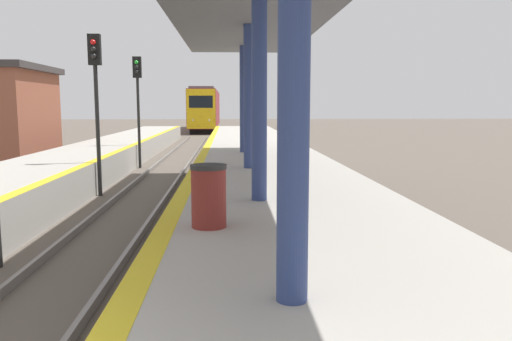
{
  "coord_description": "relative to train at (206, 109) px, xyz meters",
  "views": [
    {
      "loc": [
        2.57,
        -2.32,
        2.74
      ],
      "look_at": [
        3.57,
        16.08,
        0.34
      ],
      "focal_mm": 35.0,
      "sensor_mm": 36.0,
      "label": 1
    }
  ],
  "objects": [
    {
      "name": "train",
      "position": [
        0.0,
        0.0,
        0.0
      ],
      "size": [
        2.76,
        18.98,
        4.55
      ],
      "color": "black",
      "rests_on": "ground"
    },
    {
      "name": "signal_far",
      "position": [
        -1.37,
        -34.1,
        1.05
      ],
      "size": [
        0.36,
        0.31,
        4.84
      ],
      "color": "black",
      "rests_on": "ground"
    },
    {
      "name": "station_canopy",
      "position": [
        3.12,
        -44.88,
        2.54
      ],
      "size": [
        4.06,
        19.03,
        4.08
      ],
      "color": "navy",
      "rests_on": "platform_right"
    },
    {
      "name": "trash_bin",
      "position": [
        2.28,
        -49.26,
        -0.84
      ],
      "size": [
        0.52,
        0.52,
        0.89
      ],
      "color": "maroon",
      "rests_on": "platform_right"
    },
    {
      "name": "signal_mid",
      "position": [
        -1.38,
        -40.94,
        1.05
      ],
      "size": [
        0.36,
        0.31,
        4.84
      ],
      "color": "black",
      "rests_on": "ground"
    }
  ]
}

